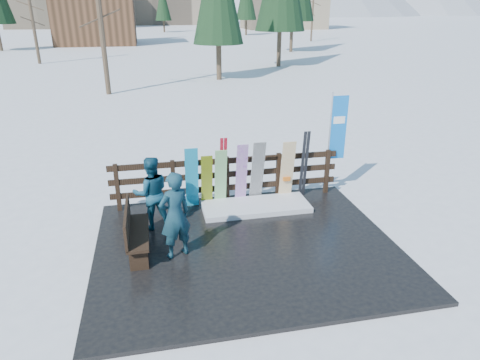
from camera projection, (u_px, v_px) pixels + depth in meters
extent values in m
plane|color=white|center=(247.00, 248.00, 8.71)|extent=(700.00, 700.00, 0.00)
cube|color=black|center=(247.00, 247.00, 8.69)|extent=(6.00, 5.00, 0.08)
cube|color=black|center=(117.00, 188.00, 9.97)|extent=(0.10, 0.10, 1.15)
cube|color=black|center=(174.00, 183.00, 10.21)|extent=(0.10, 0.10, 1.15)
cube|color=black|center=(227.00, 179.00, 10.46)|extent=(0.10, 0.10, 1.15)
cube|color=black|center=(278.00, 175.00, 10.70)|extent=(0.10, 0.10, 1.15)
cube|color=black|center=(327.00, 171.00, 10.95)|extent=(0.10, 0.10, 1.15)
cube|color=black|center=(227.00, 188.00, 10.54)|extent=(5.60, 0.05, 0.14)
cube|color=black|center=(227.00, 174.00, 10.41)|extent=(5.60, 0.05, 0.14)
cube|color=black|center=(227.00, 161.00, 10.28)|extent=(5.60, 0.05, 0.14)
cube|color=white|center=(256.00, 206.00, 10.22)|extent=(2.54, 1.00, 0.12)
cube|color=black|center=(138.00, 232.00, 8.23)|extent=(0.40, 1.50, 0.06)
cube|color=black|center=(139.00, 259.00, 7.77)|extent=(0.34, 0.06, 0.45)
cube|color=black|center=(139.00, 228.00, 8.86)|extent=(0.34, 0.06, 0.45)
cube|color=black|center=(127.00, 221.00, 8.10)|extent=(0.05, 1.50, 0.50)
cube|color=#1795C3|center=(192.00, 178.00, 10.02)|extent=(0.30, 0.28, 1.53)
cube|color=silver|center=(221.00, 177.00, 10.17)|extent=(0.28, 0.33, 1.45)
cube|color=#BEDB11|center=(207.00, 181.00, 10.13)|extent=(0.27, 0.28, 1.33)
cube|color=silver|center=(241.00, 174.00, 10.24)|extent=(0.27, 0.33, 1.55)
cube|color=black|center=(257.00, 172.00, 10.31)|extent=(0.31, 0.42, 1.59)
cube|color=white|center=(287.00, 171.00, 10.46)|extent=(0.33, 0.28, 1.54)
cube|color=#B11528|center=(221.00, 171.00, 10.18)|extent=(0.08, 0.34, 1.72)
cube|color=#B11528|center=(225.00, 171.00, 10.20)|extent=(0.07, 0.34, 1.72)
cube|color=black|center=(302.00, 165.00, 10.57)|extent=(0.08, 0.21, 1.74)
cube|color=black|center=(306.00, 164.00, 10.58)|extent=(0.08, 0.21, 1.74)
cylinder|color=silver|center=(329.00, 144.00, 10.73)|extent=(0.04, 0.04, 2.60)
cube|color=blue|center=(338.00, 128.00, 10.62)|extent=(0.42, 0.02, 1.60)
imported|color=#1B5256|center=(175.00, 215.00, 8.00)|extent=(0.74, 0.63, 1.72)
imported|color=navy|center=(151.00, 193.00, 9.11)|extent=(0.85, 0.70, 1.61)
cube|color=brown|center=(95.00, 13.00, 55.63)|extent=(10.00, 8.00, 8.00)
cone|color=black|center=(218.00, 6.00, 27.50)|extent=(3.36, 3.36, 9.35)
cylinder|color=#382B1E|center=(31.00, 10.00, 35.85)|extent=(0.28, 0.28, 8.76)
cylinder|color=#382B1E|center=(313.00, 5.00, 60.98)|extent=(0.28, 0.28, 9.77)
cone|color=black|center=(246.00, 4.00, 75.18)|extent=(3.72, 3.72, 10.32)
cone|color=black|center=(163.00, 9.00, 84.61)|extent=(3.18, 3.18, 8.83)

